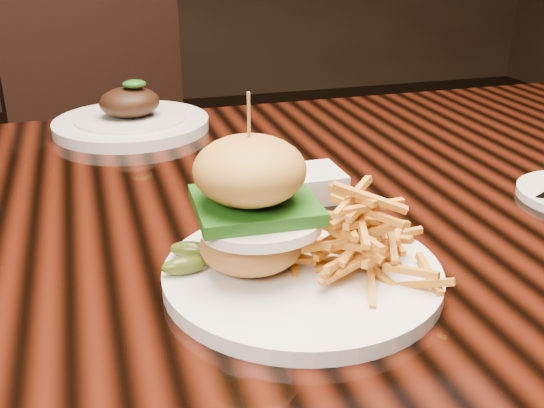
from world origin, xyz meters
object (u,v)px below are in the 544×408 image
object	(u,v)px
dining_table	(234,263)
chair_far	(118,151)
far_dish	(131,120)
burger_plate	(301,234)

from	to	relation	value
dining_table	chair_far	xyz separation A→B (m)	(-0.09, 0.89, -0.13)
far_dish	dining_table	bearing A→B (deg)	-76.49
burger_plate	far_dish	distance (m)	0.55
dining_table	burger_plate	world-z (taller)	burger_plate
burger_plate	dining_table	bearing A→B (deg)	110.61
far_dish	burger_plate	bearing A→B (deg)	-78.96
burger_plate	chair_far	xyz separation A→B (m)	(-0.11, 1.07, -0.26)
dining_table	far_dish	xyz separation A→B (m)	(-0.08, 0.35, 0.09)
burger_plate	far_dish	xyz separation A→B (m)	(-0.10, 0.54, -0.03)
dining_table	far_dish	distance (m)	0.37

